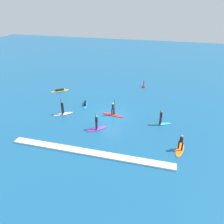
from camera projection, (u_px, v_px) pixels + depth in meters
ground_plane at (112, 115)px, 30.04m from camera, size 120.00×120.00×0.00m
surfer_on_white_board at (63, 110)px, 30.09m from camera, size 2.51×2.11×2.32m
surfer_on_teal_board at (160, 121)px, 27.73m from camera, size 2.78×1.55×2.06m
surfer_on_purple_board at (97, 126)px, 26.72m from camera, size 2.36×2.20×2.10m
surfer_on_red_board at (113, 112)px, 29.92m from camera, size 3.13×1.11×2.31m
surfer_on_orange_board at (180, 146)px, 23.05m from camera, size 1.16×2.77×1.77m
surfer_on_yellow_board at (60, 90)px, 37.74m from camera, size 2.80×2.41×0.41m
surfer_on_blue_board at (85, 104)px, 32.98m from camera, size 1.59×3.21×0.43m
marker_buoy at (144, 86)px, 39.32m from camera, size 0.51×0.51×1.34m
wave_crest at (90, 153)px, 22.70m from camera, size 16.95×0.90×0.18m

